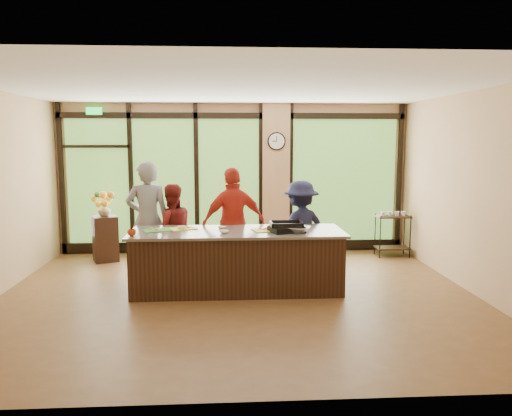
{
  "coord_description": "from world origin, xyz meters",
  "views": [
    {
      "loc": [
        -0.16,
        -7.08,
        2.27
      ],
      "look_at": [
        0.29,
        0.4,
        1.25
      ],
      "focal_mm": 35.0,
      "sensor_mm": 36.0,
      "label": 1
    }
  ],
  "objects": [
    {
      "name": "floor",
      "position": [
        0.0,
        0.0,
        0.0
      ],
      "size": [
        7.0,
        7.0,
        0.0
      ],
      "primitive_type": "plane",
      "color": "brown",
      "rests_on": "ground"
    },
    {
      "name": "ceiling",
      "position": [
        0.0,
        0.0,
        3.0
      ],
      "size": [
        7.0,
        7.0,
        0.0
      ],
      "primitive_type": "plane",
      "rotation": [
        3.14,
        0.0,
        0.0
      ],
      "color": "white",
      "rests_on": "back_wall"
    },
    {
      "name": "back_wall",
      "position": [
        0.0,
        3.0,
        1.5
      ],
      "size": [
        7.0,
        0.0,
        7.0
      ],
      "primitive_type": "plane",
      "rotation": [
        1.57,
        0.0,
        0.0
      ],
      "color": "tan",
      "rests_on": "floor"
    },
    {
      "name": "right_wall",
      "position": [
        3.5,
        0.0,
        1.5
      ],
      "size": [
        0.0,
        6.0,
        6.0
      ],
      "primitive_type": "plane",
      "rotation": [
        1.57,
        0.0,
        -1.57
      ],
      "color": "tan",
      "rests_on": "floor"
    },
    {
      "name": "window_wall",
      "position": [
        0.16,
        2.95,
        1.39
      ],
      "size": [
        6.9,
        0.12,
        3.0
      ],
      "color": "tan",
      "rests_on": "floor"
    },
    {
      "name": "island_base",
      "position": [
        0.0,
        0.3,
        0.44
      ],
      "size": [
        3.1,
        1.0,
        0.88
      ],
      "primitive_type": "cube",
      "color": "black",
      "rests_on": "floor"
    },
    {
      "name": "countertop",
      "position": [
        0.0,
        0.3,
        0.9
      ],
      "size": [
        3.2,
        1.1,
        0.04
      ],
      "primitive_type": "cube",
      "color": "#6F665B",
      "rests_on": "island_base"
    },
    {
      "name": "wall_clock",
      "position": [
        0.85,
        2.87,
        2.25
      ],
      "size": [
        0.36,
        0.04,
        0.36
      ],
      "color": "black",
      "rests_on": "window_wall"
    },
    {
      "name": "cook_left",
      "position": [
        -1.45,
        1.12,
        0.97
      ],
      "size": [
        0.74,
        0.52,
        1.94
      ],
      "primitive_type": "imported",
      "rotation": [
        0.0,
        0.0,
        3.22
      ],
      "color": "gray",
      "rests_on": "floor"
    },
    {
      "name": "cook_midleft",
      "position": [
        -1.07,
        1.16,
        0.78
      ],
      "size": [
        0.89,
        0.78,
        1.56
      ],
      "primitive_type": "imported",
      "rotation": [
        0.0,
        0.0,
        3.43
      ],
      "color": "maroon",
      "rests_on": "floor"
    },
    {
      "name": "cook_midright",
      "position": [
        -0.04,
        1.0,
        0.92
      ],
      "size": [
        1.16,
        0.75,
        1.83
      ],
      "primitive_type": "imported",
      "rotation": [
        0.0,
        0.0,
        3.45
      ],
      "color": "#B42A1B",
      "rests_on": "floor"
    },
    {
      "name": "cook_right",
      "position": [
        1.08,
        1.06,
        0.8
      ],
      "size": [
        1.19,
        0.96,
        1.61
      ],
      "primitive_type": "imported",
      "rotation": [
        0.0,
        0.0,
        3.55
      ],
      "color": "#181A35",
      "rests_on": "floor"
    },
    {
      "name": "roasting_pan",
      "position": [
        0.73,
        0.16,
        0.96
      ],
      "size": [
        0.56,
        0.49,
        0.08
      ],
      "primitive_type": "cube",
      "rotation": [
        0.0,
        0.0,
        0.32
      ],
      "color": "black",
      "rests_on": "countertop"
    },
    {
      "name": "mixing_bowl",
      "position": [
        0.88,
        0.1,
        0.96
      ],
      "size": [
        0.48,
        0.48,
        0.09
      ],
      "primitive_type": "imported",
      "rotation": [
        0.0,
        0.0,
        -0.42
      ],
      "color": "silver",
      "rests_on": "countertop"
    },
    {
      "name": "cutting_board_left",
      "position": [
        -1.2,
        0.37,
        0.93
      ],
      "size": [
        0.48,
        0.42,
        0.01
      ],
      "primitive_type": "cube",
      "rotation": [
        0.0,
        0.0,
        0.36
      ],
      "color": "#3E9134",
      "rests_on": "countertop"
    },
    {
      "name": "cutting_board_center",
      "position": [
        -0.83,
        0.5,
        0.93
      ],
      "size": [
        0.47,
        0.42,
        0.01
      ],
      "primitive_type": "cube",
      "rotation": [
        0.0,
        0.0,
        0.4
      ],
      "color": "yellow",
      "rests_on": "countertop"
    },
    {
      "name": "cutting_board_right",
      "position": [
        0.45,
        0.3,
        0.93
      ],
      "size": [
        0.48,
        0.41,
        0.01
      ],
      "primitive_type": "cube",
      "rotation": [
        0.0,
        0.0,
        0.28
      ],
      "color": "yellow",
      "rests_on": "countertop"
    },
    {
      "name": "prep_bowl_near",
      "position": [
        -0.83,
        0.46,
        0.94
      ],
      "size": [
        0.2,
        0.2,
        0.05
      ],
      "primitive_type": "imported",
      "rotation": [
        0.0,
        0.0,
        0.4
      ],
      "color": "white",
      "rests_on": "countertop"
    },
    {
      "name": "prep_bowl_mid",
      "position": [
        -0.19,
        0.09,
        0.94
      ],
      "size": [
        0.16,
        0.16,
        0.04
      ],
      "primitive_type": "imported",
      "rotation": [
        0.0,
        0.0,
        0.13
      ],
      "color": "white",
      "rests_on": "countertop"
    },
    {
      "name": "prep_bowl_far",
      "position": [
        -0.23,
        0.51,
        0.93
      ],
      "size": [
        0.15,
        0.15,
        0.03
      ],
      "primitive_type": "imported",
      "rotation": [
        0.0,
        0.0,
        -0.34
      ],
      "color": "white",
      "rests_on": "countertop"
    },
    {
      "name": "red_ramekin",
      "position": [
        -1.5,
        -0.04,
        0.97
      ],
      "size": [
        0.13,
        0.13,
        0.1
      ],
      "primitive_type": "imported",
      "rotation": [
        0.0,
        0.0,
        -0.05
      ],
      "color": "#B93112",
      "rests_on": "countertop"
    },
    {
      "name": "flower_stand",
      "position": [
        -2.44,
        2.31,
        0.43
      ],
      "size": [
        0.56,
        0.56,
        0.86
      ],
      "primitive_type": "cube",
      "rotation": [
        0.0,
        0.0,
        0.39
      ],
      "color": "black",
      "rests_on": "floor"
    },
    {
      "name": "flower_vase",
      "position": [
        -2.44,
        2.31,
        0.98
      ],
      "size": [
        0.28,
        0.28,
        0.24
      ],
      "primitive_type": "imported",
      "rotation": [
        0.0,
        0.0,
        0.26
      ],
      "color": "#91784F",
      "rests_on": "flower_stand"
    },
    {
      "name": "bar_cart",
      "position": [
        3.1,
        2.37,
        0.53
      ],
      "size": [
        0.65,
        0.37,
        0.89
      ],
      "rotation": [
        0.0,
        0.0,
        -0.0
      ],
      "color": "black",
      "rests_on": "floor"
    }
  ]
}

